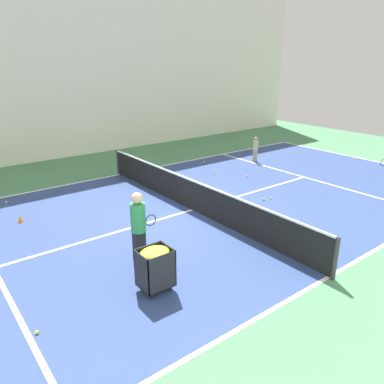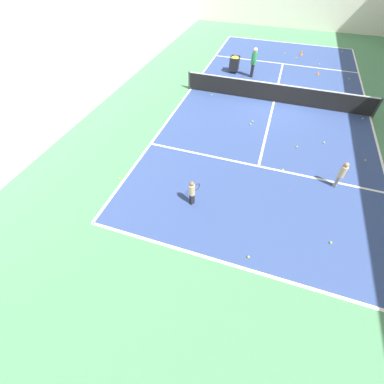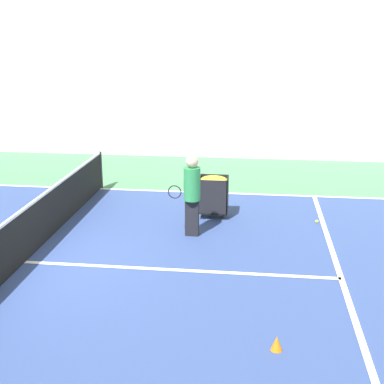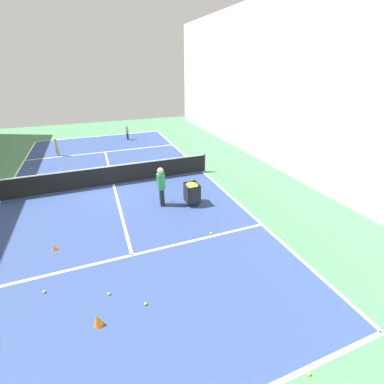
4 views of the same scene
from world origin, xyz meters
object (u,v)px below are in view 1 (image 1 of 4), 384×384
at_px(coach_at_net, 138,223).
at_px(training_cone_0, 20,219).
at_px(tennis_net, 192,195).
at_px(ball_cart, 155,262).
at_px(child_midcourt, 255,148).

relative_size(coach_at_net, training_cone_0, 8.28).
relative_size(tennis_net, ball_cart, 10.49).
distance_m(child_midcourt, training_cone_0, 10.43).
bearing_deg(training_cone_0, tennis_net, -117.07).
distance_m(coach_at_net, ball_cart, 1.31).
xyz_separation_m(coach_at_net, ball_cart, (-1.23, 0.35, -0.30)).
bearing_deg(child_midcourt, coach_at_net, 54.46).
bearing_deg(ball_cart, child_midcourt, -57.19).
relative_size(coach_at_net, child_midcourt, 1.48).
distance_m(tennis_net, ball_cart, 4.39).
distance_m(coach_at_net, training_cone_0, 4.45).
bearing_deg(training_cone_0, ball_cart, -166.31).
xyz_separation_m(tennis_net, child_midcourt, (2.90, -5.89, 0.14)).
bearing_deg(child_midcourt, training_cone_0, 29.84).
bearing_deg(ball_cart, training_cone_0, 13.69).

